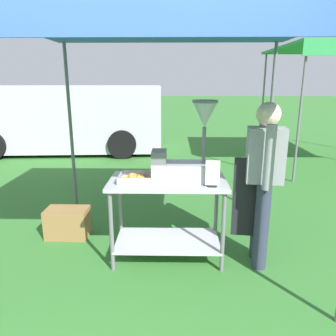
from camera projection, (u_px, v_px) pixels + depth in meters
The scene contains 9 objects.
ground_plane at pixel (161, 154), 8.15m from camera, with size 70.00×70.00×0.00m, color #33702D.
stall_canopy at pixel (168, 31), 2.91m from camera, with size 2.85×2.36×2.32m.
donut_cart at pixel (168, 203), 3.24m from camera, with size 1.16×0.62×0.84m.
donut_tray at pixel (140, 179), 3.13m from camera, with size 0.41×0.28×0.07m.
donut_fryer at pixel (186, 154), 3.09m from camera, with size 0.62×0.28×0.78m.
menu_sign at pixel (213, 176), 2.94m from camera, with size 0.13×0.05×0.25m.
vendor at pixel (263, 177), 3.06m from camera, with size 0.46×0.54×1.61m.
supply_crate at pixel (68, 223), 3.79m from camera, with size 0.49×0.30×0.35m.
van_silver at pixel (67, 118), 8.37m from camera, with size 5.03×2.34×1.69m.
Camera 1 is at (0.33, -1.96, 1.78)m, focal length 34.32 mm.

